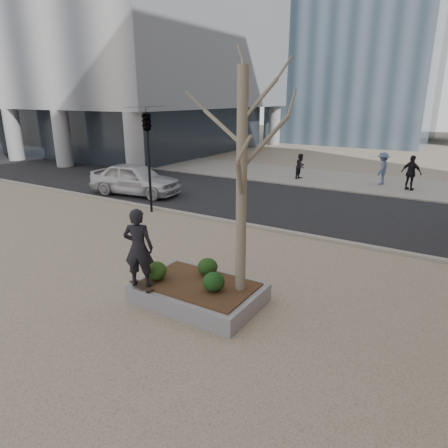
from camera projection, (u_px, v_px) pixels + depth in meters
The scene contains 16 objects.
ground at pixel (168, 292), 10.44m from camera, with size 120.00×120.00×0.00m, color tan.
street at pixel (305, 206), 18.55m from camera, with size 60.00×8.00×0.02m, color black.
far_sidewalk at pixel (346, 181), 24.23m from camera, with size 60.00×6.00×0.02m, color gray.
planter at pixel (199, 293), 9.88m from camera, with size 3.00×2.00×0.45m, color gray.
planter_mulch at pixel (199, 284), 9.80m from camera, with size 2.70×1.70×0.04m, color #382314.
sycamore_tree at pixel (242, 149), 8.54m from camera, with size 2.80×2.80×6.60m, color gray, non-canonical shape.
shrub_left at pixel (156, 271), 9.94m from camera, with size 0.55×0.55×0.47m, color #1A3711.
shrub_middle at pixel (208, 267), 10.22m from camera, with size 0.52×0.52×0.44m, color black.
shrub_right at pixel (214, 282), 9.38m from camera, with size 0.53×0.53×0.45m, color black.
skateboard at pixel (141, 286), 9.65m from camera, with size 0.78×0.20×0.07m, color black, non-canonical shape.
skateboarder at pixel (138, 248), 9.35m from camera, with size 0.70×0.46×1.92m, color black.
police_car at pixel (135, 179), 20.57m from camera, with size 1.93×4.79×1.63m, color silver.
pedestrian_a at pixel (301, 166), 24.60m from camera, with size 0.74×0.58×1.53m, color black.
pedestrian_b at pixel (382, 168), 22.91m from camera, with size 1.19×0.69×1.85m, color #465B7E.
pedestrian_c at pixel (411, 173), 21.45m from camera, with size 1.10×0.46×1.89m, color black.
traffic_light_near at pixel (149, 161), 17.05m from camera, with size 0.60×2.48×4.50m, color black, non-canonical shape.
Camera 1 is at (6.19, -7.24, 4.86)m, focal length 32.00 mm.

